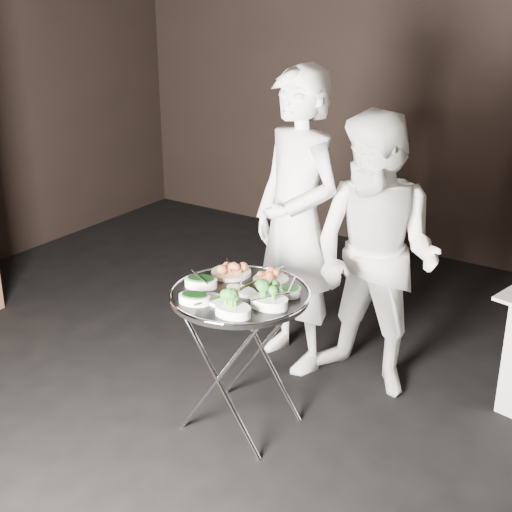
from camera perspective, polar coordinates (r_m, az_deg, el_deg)
The scene contains 16 objects.
floor at distance 3.85m, azimuth -7.00°, elevation -16.12°, with size 6.00×7.00×0.05m, color black.
wall_back at distance 6.19m, azimuth 14.40°, elevation 13.36°, with size 6.00×0.05×3.00m, color black.
tray_stand at distance 3.83m, azimuth -1.25°, elevation -7.85°, with size 0.53×0.45×0.78m.
serving_tray at distance 3.67m, azimuth -1.30°, elevation -3.10°, with size 0.73×0.73×0.04m.
potato_plate_a at distance 3.87m, azimuth -2.01°, elevation -1.01°, with size 0.22×0.22×0.08m.
potato_plate_b at distance 3.79m, azimuth 1.20°, elevation -1.61°, with size 0.19×0.19×0.07m.
greens_bowl at distance 3.63m, azimuth 2.75°, elevation -2.73°, with size 0.11×0.11×0.06m.
asparagus_plate_a at distance 3.66m, azimuth -1.16°, elevation -2.71°, with size 0.20×0.12×0.04m.
asparagus_plate_b at distance 3.56m, azimuth -3.15°, elevation -3.47°, with size 0.20×0.15×0.04m.
spinach_bowl_a at distance 3.73m, azimuth -4.43°, elevation -2.00°, with size 0.20×0.17×0.07m.
spinach_bowl_b at distance 3.55m, azimuth -4.95°, elevation -3.33°, with size 0.18×0.14×0.07m.
broccoli_bowl_a at distance 3.50m, azimuth 1.06°, elevation -3.54°, with size 0.21×0.17×0.08m.
broccoli_bowl_b at distance 3.42m, azimuth -1.86°, elevation -4.21°, with size 0.19×0.15×0.08m.
serving_utensils at distance 3.68m, azimuth -0.49°, elevation -1.88°, with size 0.59×0.45×0.01m.
waiter_left at distance 4.29m, azimuth 3.27°, elevation 2.67°, with size 0.68×0.45×1.86m, color white.
waiter_right at distance 4.09m, azimuth 9.52°, elevation -0.10°, with size 0.80×0.63×1.65m, color white.
Camera 1 is at (2.04, -2.26, 2.32)m, focal length 50.00 mm.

